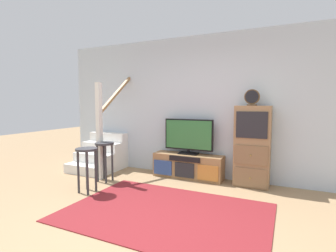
{
  "coord_description": "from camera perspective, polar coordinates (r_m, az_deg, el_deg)",
  "views": [
    {
      "loc": [
        1.4,
        -2.29,
        1.43
      ],
      "look_at": [
        -0.45,
        1.63,
        1.03
      ],
      "focal_mm": 27.28,
      "sensor_mm": 36.0,
      "label": 1
    }
  ],
  "objects": [
    {
      "name": "area_rug",
      "position": [
        3.51,
        -0.5,
        -18.69
      ],
      "size": [
        2.6,
        1.8,
        0.01
      ],
      "primitive_type": "cube",
      "color": "maroon",
      "rests_on": "ground_plane"
    },
    {
      "name": "bar_stool_far",
      "position": [
        4.8,
        -13.96,
        -5.76
      ],
      "size": [
        0.34,
        0.34,
        0.71
      ],
      "color": "#333338",
      "rests_on": "ground_plane"
    },
    {
      "name": "side_cabinet",
      "position": [
        4.58,
        18.31,
        -4.36
      ],
      "size": [
        0.58,
        0.38,
        1.38
      ],
      "color": "#93704C",
      "rests_on": "ground_plane"
    },
    {
      "name": "staircase",
      "position": [
        5.88,
        -13.49,
        -5.33
      ],
      "size": [
        1.0,
        1.36,
        2.2
      ],
      "color": "white",
      "rests_on": "ground_plane"
    },
    {
      "name": "desk_clock",
      "position": [
        4.51,
        18.26,
        6.06
      ],
      "size": [
        0.25,
        0.08,
        0.27
      ],
      "color": "#4C3823",
      "rests_on": "side_cabinet"
    },
    {
      "name": "back_wall",
      "position": [
        4.95,
        8.92,
        4.23
      ],
      "size": [
        6.4,
        0.12,
        2.7
      ],
      "primitive_type": "cube",
      "color": "silver",
      "rests_on": "ground_plane"
    },
    {
      "name": "bar_stool_near",
      "position": [
        4.29,
        -17.7,
        -7.15
      ],
      "size": [
        0.34,
        0.34,
        0.71
      ],
      "color": "#333338",
      "rests_on": "ground_plane"
    },
    {
      "name": "media_console",
      "position": [
        4.94,
        4.47,
        -8.9
      ],
      "size": [
        1.34,
        0.38,
        0.45
      ],
      "color": "#997047",
      "rests_on": "ground_plane"
    },
    {
      "name": "television",
      "position": [
        4.86,
        4.62,
        -2.16
      ],
      "size": [
        0.95,
        0.22,
        0.67
      ],
      "color": "black",
      "rests_on": "media_console"
    },
    {
      "name": "ground_plane",
      "position": [
        3.04,
        -5.85,
        -22.85
      ],
      "size": [
        20.0,
        20.0,
        0.0
      ],
      "primitive_type": "plane",
      "color": "#997A56"
    }
  ]
}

